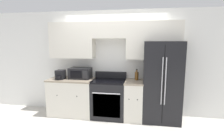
% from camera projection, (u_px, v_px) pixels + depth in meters
% --- Properties ---
extents(ground_plane, '(12.00, 12.00, 0.00)m').
position_uv_depth(ground_plane, '(110.00, 122.00, 4.02)').
color(ground_plane, beige).
extents(wall_back, '(8.00, 0.39, 2.60)m').
position_uv_depth(wall_back, '(114.00, 54.00, 4.35)').
color(wall_back, white).
rests_on(wall_back, ground_plane).
extents(lower_cabinets_left, '(1.12, 0.64, 0.92)m').
position_uv_depth(lower_cabinets_left, '(72.00, 97.00, 4.42)').
color(lower_cabinets_left, silver).
rests_on(lower_cabinets_left, ground_plane).
extents(lower_cabinets_right, '(0.44, 0.64, 0.92)m').
position_uv_depth(lower_cabinets_right, '(134.00, 100.00, 4.16)').
color(lower_cabinets_right, silver).
rests_on(lower_cabinets_right, ground_plane).
extents(oven_range, '(0.80, 0.65, 1.08)m').
position_uv_depth(oven_range, '(109.00, 98.00, 4.26)').
color(oven_range, black).
rests_on(oven_range, ground_plane).
extents(refrigerator, '(0.84, 0.76, 1.84)m').
position_uv_depth(refrigerator, '(162.00, 82.00, 4.04)').
color(refrigerator, black).
rests_on(refrigerator, ground_plane).
extents(microwave, '(0.52, 0.37, 0.27)m').
position_uv_depth(microwave, '(80.00, 73.00, 4.37)').
color(microwave, black).
rests_on(microwave, lower_cabinets_left).
extents(bottle, '(0.09, 0.09, 0.26)m').
position_uv_depth(bottle, '(137.00, 76.00, 4.22)').
color(bottle, brown).
rests_on(bottle, lower_cabinets_right).
extents(paper_towel_holder, '(0.20, 0.27, 0.22)m').
position_uv_depth(paper_towel_holder, '(60.00, 75.00, 4.29)').
color(paper_towel_holder, black).
rests_on(paper_towel_holder, lower_cabinets_left).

